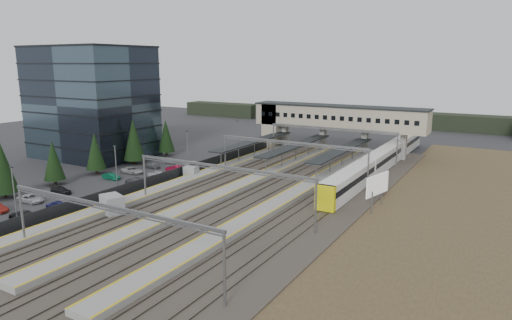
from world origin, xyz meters
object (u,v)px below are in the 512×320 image
Objects in this scene: train at (382,160)px; billboard at (377,186)px; relay_cabin_near at (112,205)px; relay_cabin_far at (191,172)px; footbridge at (326,119)px; office_building at (92,102)px.

billboard reaches higher than train.
billboard is (31.33, 20.78, 2.11)m from relay_cabin_near.
billboard reaches higher than relay_cabin_far.
train is (25.48, 45.56, 0.72)m from relay_cabin_near.
footbridge is 6.78× the size of billboard.
relay_cabin_near reaches higher than relay_cabin_far.
train is at bearing 17.07° from office_building.
office_building is 45.22m from relay_cabin_near.
train reaches higher than relay_cabin_far.
office_building is at bearing -162.93° from train.
relay_cabin_near is at bearing -119.22° from train.
footbridge is at bearing 80.87° from relay_cabin_near.
office_building is at bearing 174.48° from billboard.
train is 25.50m from billboard.
train is 10.30× the size of billboard.
office_building reaches higher than relay_cabin_far.
relay_cabin_far is (-3.32, 22.04, -0.31)m from relay_cabin_near.
footbridge reaches higher than relay_cabin_near.
footbridge is at bearing 121.34° from billboard.
office_building reaches higher than billboard.
relay_cabin_far is at bearing -9.28° from office_building.
relay_cabin_far is 0.43× the size of billboard.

